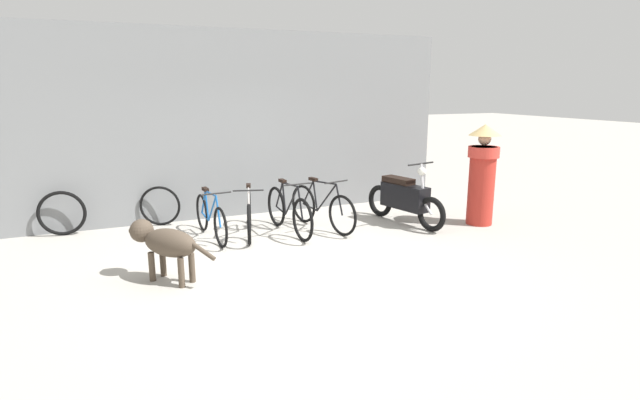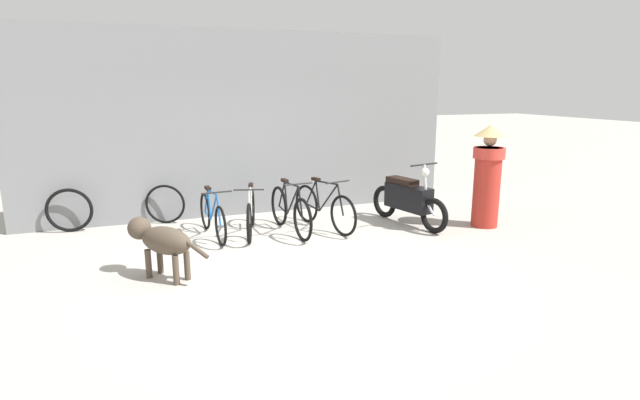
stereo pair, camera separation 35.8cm
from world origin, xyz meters
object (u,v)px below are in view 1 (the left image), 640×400
(bicycle_3, at_px, (322,208))
(motorcycle, at_px, (405,198))
(spare_tire_left, at_px, (62,213))
(spare_tire_right, at_px, (160,206))
(stray_dog, at_px, (164,242))
(bicycle_0, at_px, (211,218))
(bicycle_2, at_px, (289,211))
(person_in_robes, at_px, (482,172))
(bicycle_1, at_px, (249,214))

(bicycle_3, xyz_separation_m, motorcycle, (1.43, -0.26, 0.09))
(spare_tire_left, bearing_deg, spare_tire_right, 0.24)
(bicycle_3, relative_size, spare_tire_right, 2.42)
(bicycle_3, xyz_separation_m, stray_dog, (-2.66, -1.36, 0.14))
(bicycle_3, height_order, stray_dog, bicycle_3)
(spare_tire_left, bearing_deg, motorcycle, -15.67)
(bicycle_0, xyz_separation_m, spare_tire_left, (-2.14, 1.09, 0.03))
(bicycle_0, distance_m, bicycle_2, 1.23)
(bicycle_2, relative_size, person_in_robes, 0.98)
(bicycle_0, height_order, motorcycle, motorcycle)
(motorcycle, distance_m, spare_tire_left, 5.59)
(bicycle_3, xyz_separation_m, person_in_robes, (2.62, -0.79, 0.55))
(bicycle_0, height_order, bicycle_1, bicycle_1)
(motorcycle, bearing_deg, bicycle_0, -110.62)
(bicycle_0, bearing_deg, bicycle_3, 79.74)
(bicycle_2, xyz_separation_m, motorcycle, (2.03, -0.22, 0.09))
(bicycle_1, height_order, motorcycle, motorcycle)
(bicycle_2, relative_size, motorcycle, 0.95)
(bicycle_2, distance_m, spare_tire_right, 2.26)
(motorcycle, bearing_deg, spare_tire_left, -118.86)
(bicycle_0, distance_m, motorcycle, 3.27)
(bicycle_1, xyz_separation_m, bicycle_3, (1.20, -0.13, 0.02))
(bicycle_0, xyz_separation_m, bicycle_3, (1.81, -0.16, 0.02))
(stray_dog, height_order, spare_tire_left, stray_dog)
(bicycle_1, distance_m, person_in_robes, 3.97)
(bicycle_1, relative_size, person_in_robes, 0.93)
(person_in_robes, xyz_separation_m, spare_tire_right, (-5.07, 2.04, -0.56))
(bicycle_0, distance_m, stray_dog, 1.74)
(stray_dog, relative_size, person_in_robes, 0.62)
(bicycle_0, relative_size, spare_tire_right, 2.36)
(motorcycle, relative_size, spare_tire_left, 2.44)
(motorcycle, xyz_separation_m, stray_dog, (-4.09, -1.09, 0.04))
(bicycle_2, distance_m, motorcycle, 2.05)
(bicycle_1, relative_size, bicycle_2, 0.95)
(bicycle_2, distance_m, stray_dog, 2.45)
(stray_dog, bearing_deg, bicycle_1, -84.95)
(spare_tire_right, bearing_deg, bicycle_3, -27.01)
(spare_tire_left, bearing_deg, stray_dog, -63.60)
(person_in_robes, bearing_deg, spare_tire_right, 11.39)
(bicycle_0, bearing_deg, spare_tire_right, -154.69)
(stray_dog, bearing_deg, bicycle_2, -98.01)
(person_in_robes, bearing_deg, bicycle_0, 21.21)
(spare_tire_right, bearing_deg, bicycle_0, -59.45)
(bicycle_2, height_order, bicycle_3, bicycle_2)
(bicycle_3, distance_m, person_in_robes, 2.79)
(spare_tire_right, bearing_deg, stray_dog, -94.39)
(bicycle_2, relative_size, bicycle_3, 1.02)
(bicycle_3, relative_size, person_in_robes, 0.96)
(bicycle_0, relative_size, bicycle_3, 0.98)
(bicycle_3, bearing_deg, person_in_robes, 57.88)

